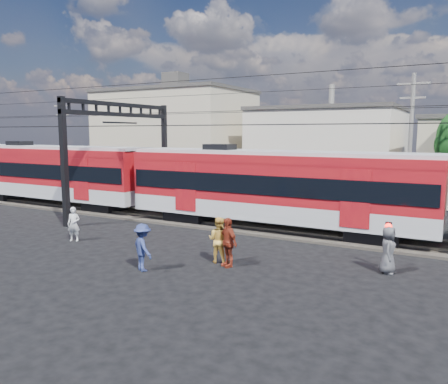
% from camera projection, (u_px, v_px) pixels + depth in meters
% --- Properties ---
extents(ground, '(120.00, 120.00, 0.00)m').
position_uv_depth(ground, '(183.00, 272.00, 16.10)').
color(ground, black).
rests_on(ground, ground).
extents(track_bed, '(70.00, 3.40, 0.12)m').
position_uv_depth(track_bed, '(268.00, 229.00, 23.04)').
color(track_bed, '#2D2823').
rests_on(track_bed, ground).
extents(rail_near, '(70.00, 0.12, 0.12)m').
position_uv_depth(rail_near, '(263.00, 229.00, 22.37)').
color(rail_near, '#59544C').
rests_on(rail_near, track_bed).
extents(rail_far, '(70.00, 0.12, 0.12)m').
position_uv_depth(rail_far, '(274.00, 224.00, 23.68)').
color(rail_far, '#59544C').
rests_on(rail_far, track_bed).
extents(commuter_train, '(50.30, 3.08, 4.17)m').
position_uv_depth(commuter_train, '(277.00, 185.00, 22.49)').
color(commuter_train, black).
rests_on(commuter_train, ground).
extents(catenary, '(70.00, 9.30, 7.52)m').
position_uv_depth(catenary, '(138.00, 132.00, 26.47)').
color(catenary, black).
rests_on(catenary, ground).
extents(building_west, '(14.28, 10.20, 9.30)m').
position_uv_depth(building_west, '(176.00, 137.00, 44.42)').
color(building_west, '#BCB090').
rests_on(building_west, ground).
extents(building_midwest, '(12.24, 12.24, 7.30)m').
position_uv_depth(building_midwest, '(330.00, 148.00, 40.01)').
color(building_midwest, beige).
rests_on(building_midwest, ground).
extents(utility_pole_mid, '(1.80, 0.24, 8.50)m').
position_uv_depth(utility_pole_mid, '(410.00, 142.00, 25.65)').
color(utility_pole_mid, slate).
rests_on(utility_pole_mid, ground).
extents(utility_pole_west, '(1.80, 0.24, 8.00)m').
position_uv_depth(utility_pole_west, '(64.00, 142.00, 38.17)').
color(utility_pole_west, slate).
rests_on(utility_pole_west, ground).
extents(pedestrian_a, '(0.70, 0.61, 1.62)m').
position_uv_depth(pedestrian_a, '(74.00, 224.00, 20.61)').
color(pedestrian_a, silver).
rests_on(pedestrian_a, ground).
extents(pedestrian_b, '(0.94, 0.75, 1.83)m').
position_uv_depth(pedestrian_b, '(219.00, 240.00, 17.15)').
color(pedestrian_b, gold).
rests_on(pedestrian_b, ground).
extents(pedestrian_c, '(1.32, 1.10, 1.77)m').
position_uv_depth(pedestrian_c, '(143.00, 247.00, 16.14)').
color(pedestrian_c, navy).
rests_on(pedestrian_c, ground).
extents(pedestrian_d, '(1.20, 0.96, 1.90)m').
position_uv_depth(pedestrian_d, '(228.00, 242.00, 16.64)').
color(pedestrian_d, maroon).
rests_on(pedestrian_d, ground).
extents(pedestrian_e, '(0.62, 0.89, 1.74)m').
position_uv_depth(pedestrian_e, '(388.00, 250.00, 15.83)').
color(pedestrian_e, '#45464A').
rests_on(pedestrian_e, ground).
extents(crossing_signal, '(0.26, 0.26, 1.79)m').
position_uv_depth(crossing_signal, '(388.00, 236.00, 16.34)').
color(crossing_signal, black).
rests_on(crossing_signal, ground).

